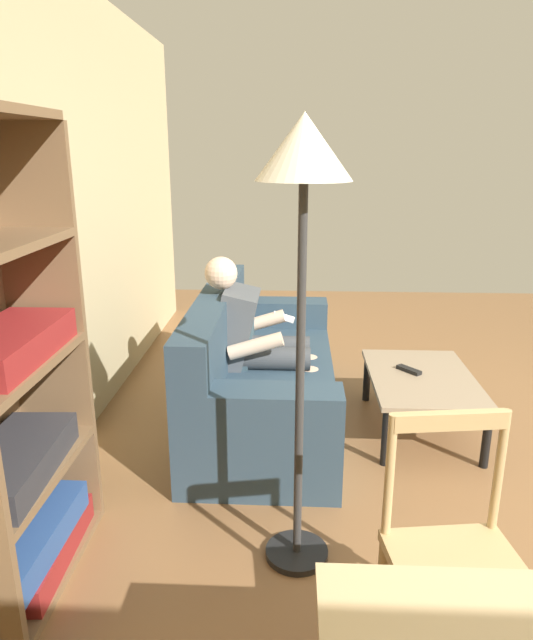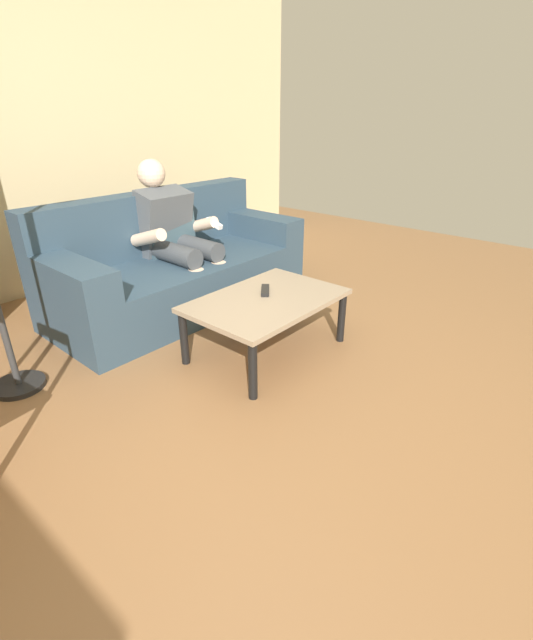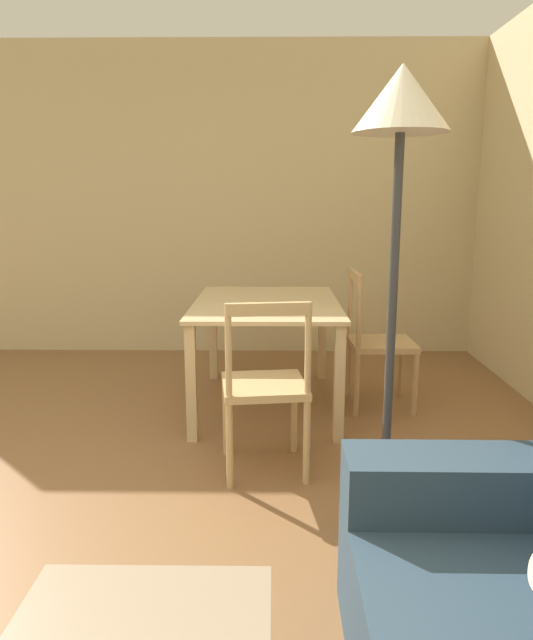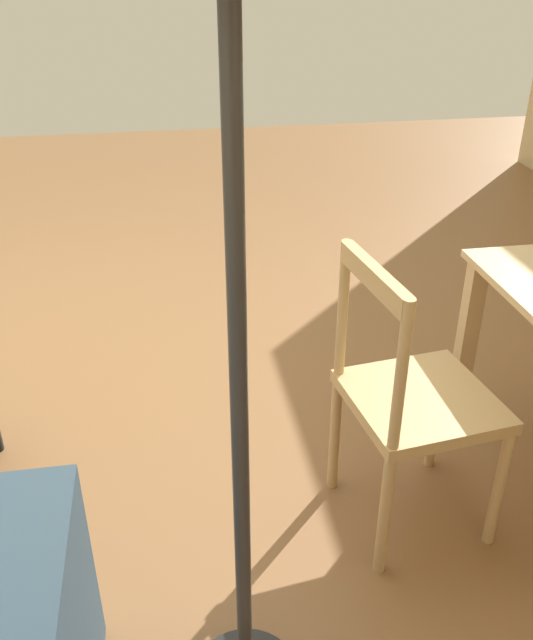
% 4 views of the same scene
% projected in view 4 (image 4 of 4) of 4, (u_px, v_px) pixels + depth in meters
% --- Properties ---
extents(ground_plane, '(9.04, 9.04, 0.00)m').
position_uv_depth(ground_plane, '(99.00, 381.00, 2.93)').
color(ground_plane, brown).
extents(dining_chair_facing_couch, '(0.47, 0.47, 0.92)m').
position_uv_depth(dining_chair_facing_couch, '(412.00, 401.00, 2.03)').
color(dining_chair_facing_couch, tan).
rests_on(dining_chair_facing_couch, ground_plane).
extents(floor_lamp, '(0.36, 0.36, 1.87)m').
position_uv_depth(floor_lamp, '(229.00, 7.00, 0.96)').
color(floor_lamp, black).
rests_on(floor_lamp, ground_plane).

